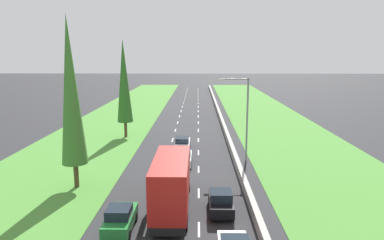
% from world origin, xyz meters
% --- Properties ---
extents(ground_plane, '(300.00, 300.00, 0.00)m').
position_xyz_m(ground_plane, '(0.00, 60.00, 0.00)').
color(ground_plane, '#28282B').
rests_on(ground_plane, ground).
extents(grass_verge_left, '(14.00, 140.00, 0.04)m').
position_xyz_m(grass_verge_left, '(-12.65, 60.00, 0.02)').
color(grass_verge_left, '#478433').
rests_on(grass_verge_left, ground).
extents(grass_verge_right, '(14.00, 140.00, 0.04)m').
position_xyz_m(grass_verge_right, '(14.35, 60.00, 0.02)').
color(grass_verge_right, '#478433').
rests_on(grass_verge_right, ground).
extents(median_barrier, '(0.44, 120.00, 0.85)m').
position_xyz_m(median_barrier, '(5.70, 60.00, 0.42)').
color(median_barrier, '#9E9B93').
rests_on(median_barrier, ground).
extents(lane_markings, '(3.64, 116.00, 0.01)m').
position_xyz_m(lane_markings, '(0.00, 60.00, 0.01)').
color(lane_markings, white).
rests_on(lane_markings, ground).
extents(red_box_truck_centre_lane, '(2.46, 9.40, 4.18)m').
position_xyz_m(red_box_truck_centre_lane, '(-0.22, 23.99, 2.18)').
color(red_box_truck_centre_lane, black).
rests_on(red_box_truck_centre_lane, ground).
extents(green_hatchback_left_lane, '(1.74, 3.90, 1.72)m').
position_xyz_m(green_hatchback_left_lane, '(-3.39, 20.79, 0.84)').
color(green_hatchback_left_lane, '#237A33').
rests_on(green_hatchback_left_lane, ground).
extents(white_hatchback_centre_lane, '(1.74, 3.90, 1.72)m').
position_xyz_m(white_hatchback_centre_lane, '(0.17, 34.26, 0.84)').
color(white_hatchback_centre_lane, white).
rests_on(white_hatchback_centre_lane, ground).
extents(white_sedan_centre_lane, '(1.82, 4.50, 1.64)m').
position_xyz_m(white_sedan_centre_lane, '(-0.18, 39.96, 0.81)').
color(white_sedan_centre_lane, white).
rests_on(white_sedan_centre_lane, ground).
extents(black_hatchback_right_lane, '(1.74, 3.90, 1.72)m').
position_xyz_m(black_hatchback_right_lane, '(3.35, 23.54, 0.84)').
color(black_hatchback_right_lane, black).
rests_on(black_hatchback_right_lane, ground).
extents(poplar_tree_second, '(2.16, 2.16, 14.58)m').
position_xyz_m(poplar_tree_second, '(-8.83, 28.13, 8.34)').
color(poplar_tree_second, '#4C3823').
rests_on(poplar_tree_second, ground).
extents(poplar_tree_third, '(2.14, 2.14, 13.45)m').
position_xyz_m(poplar_tree_third, '(-8.39, 46.61, 7.78)').
color(poplar_tree_third, '#4C3823').
rests_on(poplar_tree_third, ground).
extents(street_light_mast, '(3.20, 0.28, 9.00)m').
position_xyz_m(street_light_mast, '(6.55, 35.89, 5.23)').
color(street_light_mast, gray).
rests_on(street_light_mast, ground).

